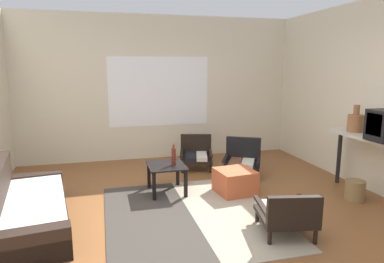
% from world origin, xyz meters
% --- Properties ---
extents(ground_plane, '(7.80, 7.80, 0.00)m').
position_xyz_m(ground_plane, '(0.00, 0.00, 0.00)').
color(ground_plane, brown).
extents(far_wall_with_window, '(5.60, 0.13, 2.70)m').
position_xyz_m(far_wall_with_window, '(0.00, 3.06, 1.35)').
color(far_wall_with_window, beige).
rests_on(far_wall_with_window, ground).
extents(area_rug, '(2.01, 2.35, 0.01)m').
position_xyz_m(area_rug, '(-0.10, 0.23, 0.01)').
color(area_rug, '#38332D').
rests_on(area_rug, ground).
extents(couch, '(1.03, 2.04, 0.67)m').
position_xyz_m(couch, '(-1.97, 0.44, 0.20)').
color(couch, black).
rests_on(couch, ground).
extents(coffee_table, '(0.51, 0.59, 0.41)m').
position_xyz_m(coffee_table, '(-0.24, 1.05, 0.32)').
color(coffee_table, black).
rests_on(coffee_table, ground).
extents(armchair_by_window, '(0.68, 0.71, 0.56)m').
position_xyz_m(armchair_by_window, '(0.50, 2.16, 0.25)').
color(armchair_by_window, black).
rests_on(armchair_by_window, ground).
extents(armchair_striped_foreground, '(0.66, 0.70, 0.51)m').
position_xyz_m(armchair_striped_foreground, '(0.75, -0.52, 0.25)').
color(armchair_striped_foreground, black).
rests_on(armchair_striped_foreground, ground).
extents(armchair_corner, '(0.76, 0.74, 0.59)m').
position_xyz_m(armchair_corner, '(1.13, 1.57, 0.27)').
color(armchair_corner, black).
rests_on(armchair_corner, ground).
extents(ottoman_orange, '(0.55, 0.55, 0.34)m').
position_xyz_m(ottoman_orange, '(0.69, 0.78, 0.17)').
color(ottoman_orange, '#BC5633').
rests_on(ottoman_orange, ground).
extents(console_shelf, '(0.45, 1.58, 0.85)m').
position_xyz_m(console_shelf, '(2.38, 0.08, 0.76)').
color(console_shelf, beige).
rests_on(console_shelf, ground).
extents(clay_vase, '(0.22, 0.22, 0.38)m').
position_xyz_m(clay_vase, '(2.38, 0.52, 0.98)').
color(clay_vase, '#935B38').
rests_on(clay_vase, console_shelf).
extents(glass_bottle, '(0.06, 0.06, 0.30)m').
position_xyz_m(glass_bottle, '(-0.14, 1.02, 0.53)').
color(glass_bottle, '#5B2319').
rests_on(glass_bottle, coffee_table).
extents(wicker_basket, '(0.26, 0.26, 0.27)m').
position_xyz_m(wicker_basket, '(2.14, 0.14, 0.14)').
color(wicker_basket, olive).
rests_on(wicker_basket, ground).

